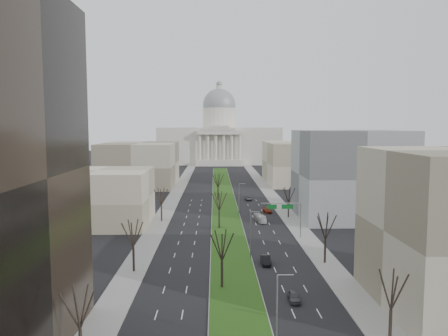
{
  "coord_description": "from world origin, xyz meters",
  "views": [
    {
      "loc": [
        -3.09,
        -26.02,
        25.33
      ],
      "look_at": [
        -0.11,
        113.27,
        11.74
      ],
      "focal_mm": 35.0,
      "sensor_mm": 36.0,
      "label": 1
    }
  ],
  "objects": [
    {
      "name": "tree_median_a",
      "position": [
        -2.0,
        40.0,
        7.0
      ],
      "size": [
        5.4,
        5.4,
        9.72
      ],
      "color": "black",
      "rests_on": "ground"
    },
    {
      "name": "tree_right_mid",
      "position": [
        17.2,
        52.0,
        7.16
      ],
      "size": [
        5.52,
        5.52,
        9.94
      ],
      "color": "black",
      "rests_on": "ground"
    },
    {
      "name": "car_grey_far",
      "position": [
        8.3,
        120.29,
        0.61
      ],
      "size": [
        2.3,
        4.5,
        1.21
      ],
      "primitive_type": "imported",
      "rotation": [
        0.0,
        0.0,
        0.07
      ],
      "color": "#484B4F",
      "rests_on": "ground"
    },
    {
      "name": "sidewalk_right",
      "position": [
        17.5,
        95.0,
        0.07
      ],
      "size": [
        5.0,
        330.0,
        0.15
      ],
      "primitive_type": "cube",
      "color": "gray",
      "rests_on": "ground"
    },
    {
      "name": "tree_median_b",
      "position": [
        -2.0,
        80.0,
        7.0
      ],
      "size": [
        5.4,
        5.4,
        9.72
      ],
      "color": "black",
      "rests_on": "ground"
    },
    {
      "name": "car_red",
      "position": [
        12.15,
        99.1,
        0.7
      ],
      "size": [
        2.6,
        5.06,
        1.4
      ],
      "primitive_type": "imported",
      "rotation": [
        0.0,
        0.0,
        0.13
      ],
      "color": "maroon",
      "rests_on": "ground"
    },
    {
      "name": "streetlamp_median_b",
      "position": [
        3.76,
        55.0,
        4.81
      ],
      "size": [
        1.9,
        0.2,
        9.16
      ],
      "color": "gray",
      "rests_on": "ground"
    },
    {
      "name": "tree_left_near",
      "position": [
        -17.2,
        18.0,
        6.61
      ],
      "size": [
        5.1,
        5.1,
        9.18
      ],
      "color": "black",
      "rests_on": "ground"
    },
    {
      "name": "building_far_right",
      "position": [
        35.0,
        165.0,
        9.0
      ],
      "size": [
        30.0,
        40.0,
        18.0
      ],
      "primitive_type": "cube",
      "color": "tan",
      "rests_on": "ground"
    },
    {
      "name": "tree_median_c",
      "position": [
        -2.0,
        120.0,
        7.0
      ],
      "size": [
        5.4,
        5.4,
        9.72
      ],
      "color": "black",
      "rests_on": "ground"
    },
    {
      "name": "mast_arm_signs",
      "position": [
        13.49,
        70.03,
        6.11
      ],
      "size": [
        9.12,
        0.24,
        8.09
      ],
      "color": "gray",
      "rests_on": "ground"
    },
    {
      "name": "ground",
      "position": [
        0.0,
        120.0,
        0.0
      ],
      "size": [
        600.0,
        600.0,
        0.0
      ],
      "primitive_type": "plane",
      "color": "black",
      "rests_on": "ground"
    },
    {
      "name": "capitol",
      "position": [
        0.0,
        269.59,
        16.31
      ],
      "size": [
        80.0,
        46.0,
        55.0
      ],
      "color": "beige",
      "rests_on": "ground"
    },
    {
      "name": "sidewalk_left",
      "position": [
        -17.5,
        95.0,
        0.07
      ],
      "size": [
        5.0,
        330.0,
        0.15
      ],
      "primitive_type": "cube",
      "color": "gray",
      "rests_on": "ground"
    },
    {
      "name": "tree_right_near",
      "position": [
        17.2,
        22.0,
        6.69
      ],
      "size": [
        5.16,
        5.16,
        9.29
      ],
      "color": "black",
      "rests_on": "ground"
    },
    {
      "name": "streetlamp_median_c",
      "position": [
        3.76,
        95.0,
        4.81
      ],
      "size": [
        1.9,
        0.2,
        9.16
      ],
      "color": "gray",
      "rests_on": "ground"
    },
    {
      "name": "tree_right_far",
      "position": [
        17.2,
        92.0,
        6.53
      ],
      "size": [
        5.04,
        5.04,
        9.07
      ],
      "color": "black",
      "rests_on": "ground"
    },
    {
      "name": "median",
      "position": [
        0.0,
        118.99,
        0.1
      ],
      "size": [
        8.0,
        222.03,
        0.2
      ],
      "color": "#999993",
      "rests_on": "ground"
    },
    {
      "name": "car_black",
      "position": [
        6.23,
        51.72,
        0.77
      ],
      "size": [
        1.69,
        4.69,
        1.54
      ],
      "primitive_type": "imported",
      "rotation": [
        0.0,
        0.0,
        -0.01
      ],
      "color": "black",
      "rests_on": "ground"
    },
    {
      "name": "tree_left_mid",
      "position": [
        -17.2,
        48.0,
        7.0
      ],
      "size": [
        5.4,
        5.4,
        9.72
      ],
      "color": "black",
      "rests_on": "ground"
    },
    {
      "name": "building_beige_left",
      "position": [
        -33.0,
        85.0,
        7.0
      ],
      "size": [
        26.0,
        22.0,
        14.0
      ],
      "primitive_type": "cube",
      "color": "tan",
      "rests_on": "ground"
    },
    {
      "name": "box_van",
      "position": [
        8.84,
        87.05,
        0.97
      ],
      "size": [
        2.77,
        7.13,
        1.94
      ],
      "primitive_type": "imported",
      "rotation": [
        0.0,
        0.0,
        0.17
      ],
      "color": "silver",
      "rests_on": "ground"
    },
    {
      "name": "building_far_left",
      "position": [
        -35.0,
        160.0,
        9.0
      ],
      "size": [
        30.0,
        40.0,
        18.0
      ],
      "primitive_type": "cube",
      "color": "gray",
      "rests_on": "ground"
    },
    {
      "name": "tree_left_far",
      "position": [
        -17.2,
        88.0,
        6.84
      ],
      "size": [
        5.28,
        5.28,
        9.5
      ],
      "color": "black",
      "rests_on": "ground"
    },
    {
      "name": "car_grey_near",
      "position": [
        8.36,
        34.69,
        0.68
      ],
      "size": [
        1.72,
        4.06,
        1.37
      ],
      "primitive_type": "imported",
      "rotation": [
        0.0,
        0.0,
        -0.02
      ],
      "color": "#424349",
      "rests_on": "ground"
    },
    {
      "name": "streetlamp_median_a",
      "position": [
        3.76,
        20.0,
        4.81
      ],
      "size": [
        1.9,
        0.2,
        9.16
      ],
      "color": "gray",
      "rests_on": "ground"
    },
    {
      "name": "building_grey_right",
      "position": [
        34.0,
        92.0,
        12.0
      ],
      "size": [
        28.0,
        26.0,
        24.0
      ],
      "primitive_type": "cube",
      "color": "slate",
      "rests_on": "ground"
    }
  ]
}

